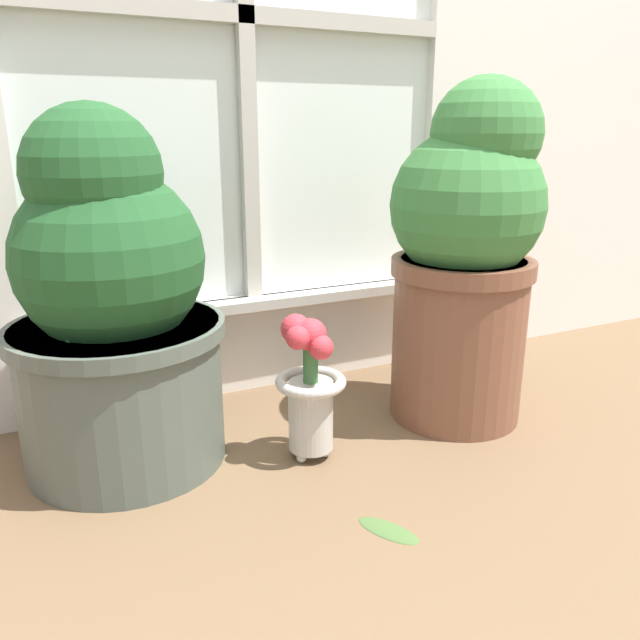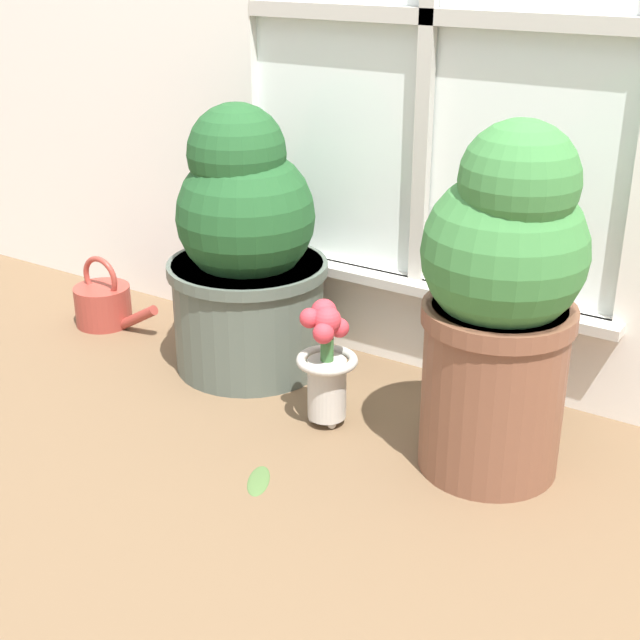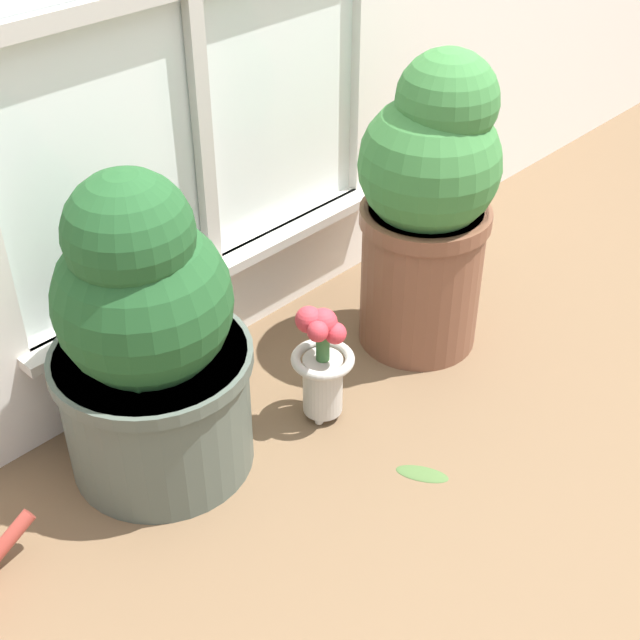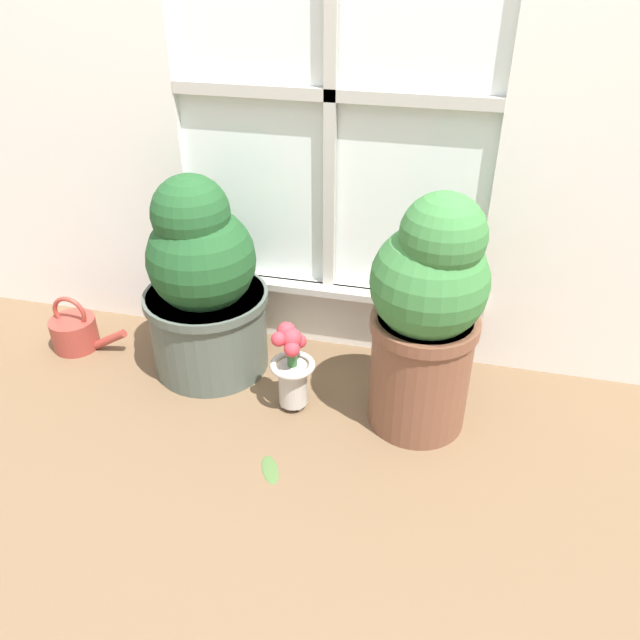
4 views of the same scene
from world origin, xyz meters
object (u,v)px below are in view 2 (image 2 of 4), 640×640
object	(u,v)px
potted_plant_right	(501,300)
flower_vase	(326,362)
potted_plant_left	(246,252)
watering_can	(104,304)

from	to	relation	value
potted_plant_right	flower_vase	bearing A→B (deg)	-175.25
potted_plant_left	watering_can	xyz separation A→B (m)	(-0.50, -0.01, -0.24)
flower_vase	watering_can	xyz separation A→B (m)	(-0.82, 0.13, -0.09)
potted_plant_left	watering_can	world-z (taller)	potted_plant_left
potted_plant_right	flower_vase	xyz separation A→B (m)	(-0.38, -0.03, -0.22)
potted_plant_left	potted_plant_right	distance (m)	0.72
potted_plant_right	watering_can	world-z (taller)	potted_plant_right
potted_plant_left	flower_vase	size ratio (longest dim) A/B	2.30
flower_vase	potted_plant_left	bearing A→B (deg)	155.98
potted_plant_left	watering_can	size ratio (longest dim) A/B	2.37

